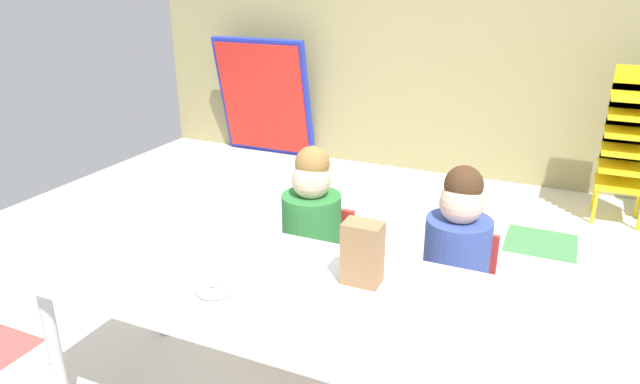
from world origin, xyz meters
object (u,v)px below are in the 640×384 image
craft_table (275,295)px  folded_activity_table (264,98)px  seated_child_near_camera (312,227)px  paper_plate_near_edge (215,294)px  seated_child_middle_seat (457,254)px  paper_plate_center_table (128,263)px  kid_chair_yellow_stack (629,138)px  donut_powdered_on_plate (214,288)px  paper_bag_brown (362,253)px

craft_table → folded_activity_table: bearing=120.0°
craft_table → folded_activity_table: size_ratio=1.56×
seated_child_near_camera → paper_plate_near_edge: 0.74m
craft_table → seated_child_middle_seat: 0.78m
paper_plate_near_edge → paper_plate_center_table: (-0.41, 0.05, 0.00)m
craft_table → seated_child_near_camera: seated_child_near_camera is taller
seated_child_near_camera → kid_chair_yellow_stack: (1.35, 2.12, 0.02)m
paper_plate_near_edge → donut_powdered_on_plate: donut_powdered_on_plate is taller
seated_child_near_camera → paper_bag_brown: (0.40, -0.46, 0.17)m
seated_child_middle_seat → donut_powdered_on_plate: bearing=-131.1°
paper_plate_near_edge → seated_child_middle_seat: bearing=48.9°
seated_child_near_camera → kid_chair_yellow_stack: kid_chair_yellow_stack is taller
donut_powdered_on_plate → folded_activity_table: bearing=116.8°
seated_child_near_camera → seated_child_middle_seat: same height
seated_child_near_camera → seated_child_middle_seat: size_ratio=1.00×
craft_table → seated_child_near_camera: size_ratio=1.85×
kid_chair_yellow_stack → paper_plate_near_edge: 3.17m
paper_bag_brown → donut_powdered_on_plate: size_ratio=1.77×
kid_chair_yellow_stack → paper_plate_center_table: size_ratio=5.78×
seated_child_near_camera → donut_powdered_on_plate: 0.75m
paper_bag_brown → paper_plate_near_edge: (-0.41, -0.28, -0.11)m
kid_chair_yellow_stack → seated_child_middle_seat: bearing=-108.7°
paper_bag_brown → paper_plate_center_table: size_ratio=1.22×
paper_plate_near_edge → donut_powdered_on_plate: (0.00, 0.00, 0.02)m
paper_bag_brown → paper_plate_near_edge: 0.51m
seated_child_near_camera → seated_child_middle_seat: bearing=0.0°
folded_activity_table → paper_bag_brown: (2.00, -2.88, 0.19)m
seated_child_near_camera → donut_powdered_on_plate: (-0.01, -0.74, 0.09)m
folded_activity_table → paper_plate_near_edge: size_ratio=6.04×
paper_plate_center_table → paper_bag_brown: bearing=15.4°
folded_activity_table → paper_plate_near_edge: 3.53m
kid_chair_yellow_stack → folded_activity_table: (-2.96, 0.29, -0.04)m
seated_child_near_camera → folded_activity_table: 2.90m
seated_child_near_camera → paper_bag_brown: seated_child_near_camera is taller
seated_child_middle_seat → paper_plate_center_table: size_ratio=5.10×
paper_plate_center_table → seated_child_near_camera: bearing=58.9°
folded_activity_table → paper_plate_center_table: (1.19, -3.10, 0.08)m
seated_child_near_camera → paper_plate_near_edge: (-0.01, -0.74, 0.07)m
kid_chair_yellow_stack → donut_powdered_on_plate: (-1.36, -2.86, 0.07)m
seated_child_near_camera → paper_plate_near_edge: size_ratio=5.10×
seated_child_near_camera → seated_child_middle_seat: (0.64, 0.00, 0.00)m
seated_child_near_camera → donut_powdered_on_plate: seated_child_near_camera is taller
kid_chair_yellow_stack → donut_powdered_on_plate: bearing=-115.5°
paper_bag_brown → seated_child_near_camera: bearing=130.8°
folded_activity_table → paper_bag_brown: 3.51m
kid_chair_yellow_stack → paper_plate_center_table: 3.32m
kid_chair_yellow_stack → craft_table: bearing=-114.4°
paper_plate_near_edge → paper_bag_brown: bearing=33.9°
paper_bag_brown → seated_child_middle_seat: bearing=63.1°
paper_plate_near_edge → paper_plate_center_table: bearing=172.8°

